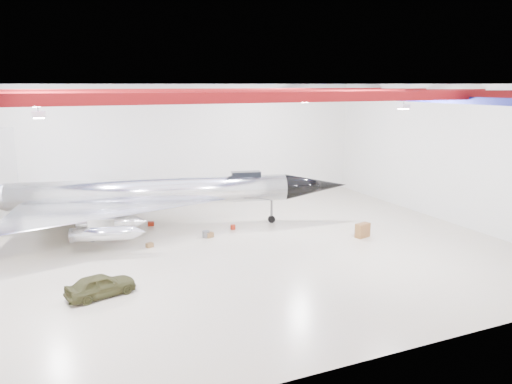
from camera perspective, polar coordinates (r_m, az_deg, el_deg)
name	(u,v)px	position (r m, az deg, el deg)	size (l,w,h in m)	color
floor	(214,253)	(33.50, -4.80, -6.97)	(40.00, 40.00, 0.00)	beige
wall_back	(159,146)	(46.43, -11.02, 5.22)	(40.00, 40.00, 0.00)	silver
wall_right	(450,154)	(42.88, 21.27, 4.04)	(30.00, 30.00, 0.00)	silver
ceiling	(211,84)	(31.64, -5.16, 12.20)	(40.00, 40.00, 0.00)	#0A0F38
ceiling_structure	(211,95)	(31.65, -5.14, 10.97)	(39.50, 29.50, 1.08)	maroon
jet_aircraft	(151,196)	(39.05, -11.88, -0.42)	(28.86, 20.15, 7.98)	silver
jeep	(101,285)	(27.96, -17.33, -10.14)	(1.46, 3.63, 1.24)	#3A3A1D
desk	(363,230)	(37.42, 12.08, -4.30)	(1.13, 0.56, 1.03)	brown
crate_ply	(150,245)	(35.24, -12.06, -5.95)	(0.45, 0.36, 0.31)	olive
toolbox_red	(151,224)	(40.44, -11.91, -3.56)	(0.48, 0.38, 0.34)	maroon
engine_drum	(206,234)	(36.81, -5.74, -4.81)	(0.54, 0.54, 0.48)	#59595B
crate_small	(96,230)	(39.81, -17.85, -4.17)	(0.44, 0.35, 0.30)	#59595B
tool_chest	(233,227)	(38.67, -2.65, -4.02)	(0.40, 0.40, 0.36)	maroon
oil_barrel	(210,235)	(36.81, -5.33, -4.90)	(0.52, 0.42, 0.36)	olive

